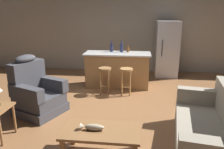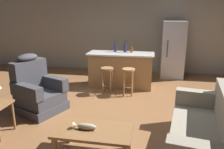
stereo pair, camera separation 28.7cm
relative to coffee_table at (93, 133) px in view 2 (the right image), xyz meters
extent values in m
plane|color=brown|center=(-0.05, 1.79, -0.36)|extent=(12.00, 12.00, 0.00)
cube|color=#A89E89|center=(-0.05, 4.92, 0.94)|extent=(12.00, 0.05, 2.60)
cube|color=olive|center=(0.00, 0.00, 0.04)|extent=(1.10, 0.60, 0.04)
cube|color=olive|center=(-0.49, 0.24, -0.17)|extent=(0.06, 0.06, 0.38)
cube|color=olive|center=(0.49, 0.24, -0.17)|extent=(0.06, 0.06, 0.38)
cube|color=#4C3823|center=(-0.09, -0.02, 0.06)|extent=(0.22, 0.07, 0.01)
ellipsoid|color=tan|center=(-0.09, -0.02, 0.10)|extent=(0.28, 0.09, 0.09)
cone|color=tan|center=(-0.26, -0.02, 0.10)|extent=(0.06, 0.10, 0.10)
cube|color=#9E937F|center=(1.52, 0.27, -0.26)|extent=(1.13, 2.01, 0.20)
cube|color=#9E937F|center=(1.52, 0.27, -0.05)|extent=(1.13, 2.01, 0.22)
cube|color=#9E937F|center=(1.65, 1.11, 0.20)|extent=(0.86, 0.33, 0.28)
cube|color=#3D3D42|center=(-1.48, 1.25, -0.27)|extent=(1.10, 1.10, 0.18)
cube|color=#3D3D42|center=(-1.48, 1.25, -0.06)|extent=(1.03, 1.01, 0.24)
cube|color=#3D3D42|center=(-1.75, 1.36, 0.38)|extent=(0.52, 0.79, 0.64)
ellipsoid|color=#3D3D42|center=(-1.75, 1.36, 0.76)|extent=(0.42, 0.53, 0.16)
cube|color=#3D3D42|center=(-1.33, 1.54, 0.19)|extent=(0.81, 0.48, 0.26)
cube|color=#3D3D42|center=(-1.59, 0.93, 0.19)|extent=(0.81, 0.48, 0.26)
cylinder|color=olive|center=(-1.58, 0.46, -0.10)|extent=(0.04, 0.04, 0.52)
cube|color=#9E7042|center=(-0.05, 3.14, 0.09)|extent=(1.71, 0.63, 0.91)
cube|color=silver|center=(-0.05, 3.14, 0.57)|extent=(1.80, 0.70, 0.04)
cylinder|color=olive|center=(-0.31, 2.51, 0.30)|extent=(0.32, 0.32, 0.04)
torus|color=olive|center=(-0.31, 2.51, -0.14)|extent=(0.23, 0.23, 0.02)
cylinder|color=olive|center=(-0.41, 2.41, -0.04)|extent=(0.04, 0.04, 0.64)
cylinder|color=olive|center=(-0.21, 2.41, -0.04)|extent=(0.04, 0.04, 0.64)
cylinder|color=olive|center=(-0.41, 2.61, -0.04)|extent=(0.04, 0.04, 0.64)
cylinder|color=olive|center=(-0.21, 2.61, -0.04)|extent=(0.04, 0.04, 0.64)
cylinder|color=#A87A47|center=(0.23, 2.51, 0.30)|extent=(0.32, 0.32, 0.04)
torus|color=#A87A47|center=(0.23, 2.51, -0.14)|extent=(0.23, 0.23, 0.02)
cylinder|color=#A87A47|center=(0.13, 2.41, -0.04)|extent=(0.04, 0.04, 0.64)
cylinder|color=#A87A47|center=(0.33, 2.41, -0.04)|extent=(0.04, 0.04, 0.64)
cylinder|color=#A87A47|center=(0.13, 2.61, -0.04)|extent=(0.04, 0.04, 0.64)
cylinder|color=#A87A47|center=(0.33, 2.61, -0.04)|extent=(0.04, 0.04, 0.64)
cube|color=#B7B7BC|center=(1.42, 4.34, 0.52)|extent=(0.70, 0.66, 1.76)
cylinder|color=#333338|center=(1.23, 3.99, 0.60)|extent=(0.02, 0.02, 0.50)
cylinder|color=brown|center=(0.22, 3.31, 0.66)|extent=(0.08, 0.08, 0.14)
cylinder|color=brown|center=(0.22, 3.31, 0.76)|extent=(0.03, 0.03, 0.06)
cylinder|color=#23284C|center=(-0.24, 3.32, 0.69)|extent=(0.08, 0.08, 0.22)
cylinder|color=#23284C|center=(-0.24, 3.32, 0.85)|extent=(0.03, 0.03, 0.09)
cylinder|color=#23284C|center=(0.04, 3.30, 0.70)|extent=(0.09, 0.09, 0.22)
cylinder|color=#23284C|center=(0.04, 3.30, 0.86)|extent=(0.03, 0.03, 0.10)
camera|label=1|loc=(0.47, -2.72, 1.66)|focal=35.00mm
camera|label=2|loc=(0.75, -2.67, 1.66)|focal=35.00mm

